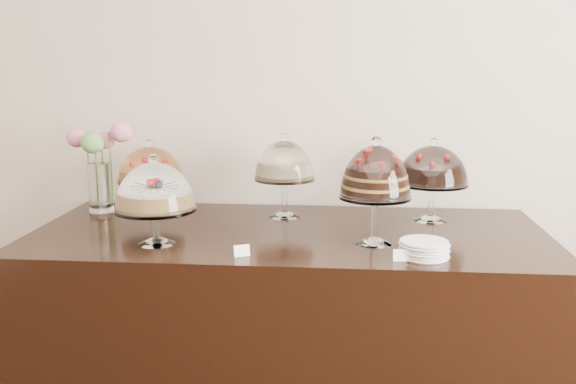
# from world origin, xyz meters

# --- Properties ---
(wall_back) EXTENTS (5.00, 0.04, 3.00)m
(wall_back) POSITION_xyz_m (0.00, 3.00, 1.50)
(wall_back) COLOR #C1AF9B
(wall_back) RESTS_ON ground
(display_counter) EXTENTS (2.20, 1.00, 0.90)m
(display_counter) POSITION_xyz_m (-0.06, 2.45, 0.45)
(display_counter) COLOR black
(display_counter) RESTS_ON ground
(cake_stand_sugar_sponge) EXTENTS (0.32, 0.32, 0.36)m
(cake_stand_sugar_sponge) POSITION_xyz_m (-0.57, 2.20, 1.12)
(cake_stand_sugar_sponge) COLOR white
(cake_stand_sugar_sponge) RESTS_ON display_counter
(cake_stand_choco_layer) EXTENTS (0.29, 0.29, 0.43)m
(cake_stand_choco_layer) POSITION_xyz_m (0.29, 2.28, 1.17)
(cake_stand_choco_layer) COLOR white
(cake_stand_choco_layer) RESTS_ON display_counter
(cake_stand_cheesecake) EXTENTS (0.28, 0.28, 0.40)m
(cake_stand_cheesecake) POSITION_xyz_m (-0.11, 2.70, 1.15)
(cake_stand_cheesecake) COLOR white
(cake_stand_cheesecake) RESTS_ON display_counter
(cake_stand_dark_choco) EXTENTS (0.33, 0.33, 0.38)m
(cake_stand_dark_choco) POSITION_xyz_m (0.57, 2.68, 1.14)
(cake_stand_dark_choco) COLOR white
(cake_stand_dark_choco) RESTS_ON display_counter
(cake_stand_fruit_tart) EXTENTS (0.31, 0.31, 0.36)m
(cake_stand_fruit_tart) POSITION_xyz_m (-0.75, 2.72, 1.12)
(cake_stand_fruit_tart) COLOR white
(cake_stand_fruit_tart) RESTS_ON display_counter
(flower_vase) EXTENTS (0.31, 0.24, 0.44)m
(flower_vase) POSITION_xyz_m (-1.00, 2.73, 1.15)
(flower_vase) COLOR white
(flower_vase) RESTS_ON display_counter
(plate_stack) EXTENTS (0.18, 0.18, 0.06)m
(plate_stack) POSITION_xyz_m (0.47, 2.11, 0.93)
(plate_stack) COLOR white
(plate_stack) RESTS_ON display_counter
(price_card_left) EXTENTS (0.06, 0.04, 0.04)m
(price_card_left) POSITION_xyz_m (-0.21, 2.06, 0.92)
(price_card_left) COLOR white
(price_card_left) RESTS_ON display_counter
(price_card_right) EXTENTS (0.06, 0.02, 0.04)m
(price_card_right) POSITION_xyz_m (0.38, 2.05, 0.92)
(price_card_right) COLOR white
(price_card_right) RESTS_ON display_counter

